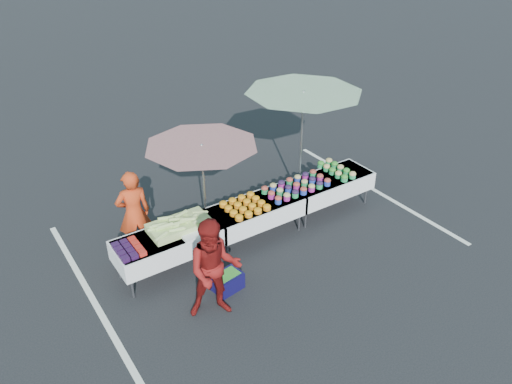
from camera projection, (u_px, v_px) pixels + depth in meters
ground at (256, 236)px, 9.66m from camera, size 80.00×80.00×0.00m
stripe_left at (93, 301)px, 8.12m from camera, size 0.10×5.00×0.00m
stripe_right at (374, 190)px, 11.20m from camera, size 0.10×5.00×0.00m
table_left at (169, 243)px, 8.50m from camera, size 1.86×0.81×0.75m
table_center at (256, 211)px, 9.37m from camera, size 1.86×0.81×0.75m
table_right at (329, 185)px, 10.23m from camera, size 1.86×0.81×0.75m
berry_punnets at (129, 249)px, 8.01m from camera, size 0.40×0.54×0.08m
corn_pile at (179, 225)px, 8.51m from camera, size 1.16×0.57×0.26m
plastic_bags at (192, 237)px, 8.33m from camera, size 0.30×0.25×0.05m
carrot_bowls at (245, 206)px, 9.13m from camera, size 0.75×0.69×0.11m
potato_cups at (296, 186)px, 9.70m from camera, size 1.34×0.58×0.16m
bean_baskets at (336, 169)px, 10.29m from camera, size 0.36×0.86×0.15m
vendor at (134, 213)px, 8.85m from camera, size 0.66×0.48×1.66m
customer at (214, 269)px, 7.48m from camera, size 1.02×0.93×1.71m
umbrella_left at (202, 154)px, 8.60m from camera, size 2.19×2.19×2.04m
umbrella_right at (303, 101)px, 9.87m from camera, size 2.97×2.97×2.41m
storage_bin at (228, 281)px, 8.29m from camera, size 0.52×0.42×0.31m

